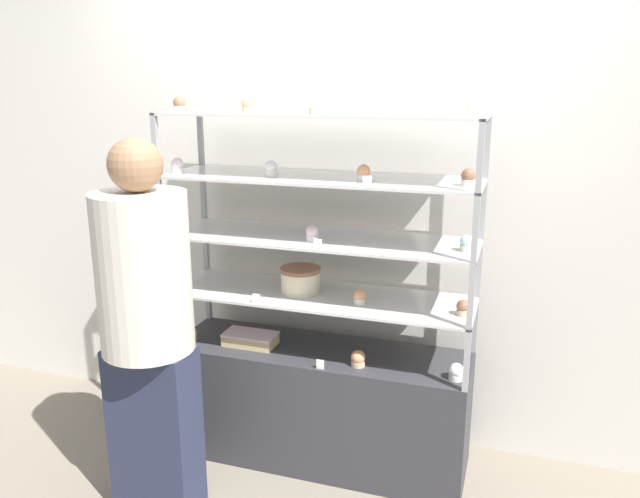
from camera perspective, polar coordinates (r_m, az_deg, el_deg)
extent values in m
plane|color=gray|center=(3.33, 0.00, -18.37)|extent=(20.00, 20.00, 0.00)
cube|color=silver|center=(3.17, 2.06, 5.34)|extent=(8.00, 0.05, 2.60)
cube|color=#333338|center=(3.18, 0.00, -13.98)|extent=(1.44, 0.44, 0.58)
cube|color=#99999E|center=(3.44, -10.18, -4.05)|extent=(0.02, 0.02, 0.28)
cube|color=#99999E|center=(3.06, 14.00, -6.71)|extent=(0.02, 0.02, 0.28)
cube|color=#99999E|center=(3.10, -13.78, -6.38)|extent=(0.02, 0.02, 0.28)
cube|color=#99999E|center=(2.68, 13.27, -9.87)|extent=(0.02, 0.02, 0.28)
cube|color=silver|center=(2.95, 0.00, -4.32)|extent=(1.44, 0.44, 0.01)
cube|color=#99999E|center=(3.36, -10.40, 0.46)|extent=(0.02, 0.02, 0.28)
cube|color=#99999E|center=(2.97, 14.34, -1.69)|extent=(0.02, 0.02, 0.28)
cube|color=#99999E|center=(3.02, -14.11, -1.42)|extent=(0.02, 0.02, 0.28)
cube|color=#99999E|center=(2.58, 13.64, -4.21)|extent=(0.02, 0.02, 0.28)
cube|color=silver|center=(2.87, 0.00, 0.96)|extent=(1.44, 0.44, 0.01)
cube|color=#99999E|center=(3.30, -10.63, 5.17)|extent=(0.02, 0.02, 0.28)
cube|color=#99999E|center=(2.90, 14.69, 3.61)|extent=(0.02, 0.02, 0.28)
cube|color=#99999E|center=(2.95, -14.46, 3.80)|extent=(0.02, 0.02, 0.28)
cube|color=#99999E|center=(2.50, 14.03, 1.85)|extent=(0.02, 0.02, 0.28)
cube|color=silver|center=(2.81, 0.00, 6.50)|extent=(1.44, 0.44, 0.01)
cube|color=#99999E|center=(3.26, -10.87, 10.01)|extent=(0.02, 0.02, 0.28)
cube|color=#99999E|center=(2.86, 15.07, 9.10)|extent=(0.02, 0.02, 0.28)
cube|color=#99999E|center=(2.91, -14.82, 9.20)|extent=(0.02, 0.02, 0.28)
cube|color=#99999E|center=(2.45, 14.45, 8.22)|extent=(0.02, 0.02, 0.28)
cube|color=silver|center=(2.78, 0.00, 12.21)|extent=(1.44, 0.44, 0.01)
cylinder|color=beige|center=(2.96, -1.80, -3.03)|extent=(0.18, 0.18, 0.10)
cylinder|color=#8C5B42|center=(2.95, -1.81, -1.90)|extent=(0.19, 0.19, 0.02)
cube|color=#DBBC84|center=(3.11, -6.38, -8.25)|extent=(0.25, 0.14, 0.05)
cube|color=silver|center=(3.10, -6.40, -7.73)|extent=(0.26, 0.14, 0.01)
cylinder|color=#CCB28C|center=(3.21, -11.73, -8.00)|extent=(0.06, 0.06, 0.02)
sphere|color=#F4EAB2|center=(3.20, -11.76, -7.51)|extent=(0.07, 0.07, 0.07)
cylinder|color=#CCB28C|center=(2.89, 3.50, -10.41)|extent=(0.06, 0.06, 0.02)
sphere|color=#E5996B|center=(2.87, 3.51, -9.86)|extent=(0.07, 0.07, 0.07)
cylinder|color=white|center=(2.82, 12.32, -11.35)|extent=(0.06, 0.06, 0.02)
sphere|color=white|center=(2.81, 12.36, -10.80)|extent=(0.07, 0.07, 0.07)
cube|color=white|center=(2.85, 0.02, -10.50)|extent=(0.04, 0.00, 0.04)
cylinder|color=beige|center=(3.12, -12.23, -3.15)|extent=(0.05, 0.05, 0.03)
sphere|color=silver|center=(3.11, -12.26, -2.64)|extent=(0.06, 0.06, 0.06)
cylinder|color=white|center=(2.83, 3.64, -4.79)|extent=(0.05, 0.05, 0.03)
sphere|color=#E5996B|center=(2.82, 3.65, -4.23)|extent=(0.06, 0.06, 0.06)
cylinder|color=#CCB28C|center=(2.76, 12.90, -5.68)|extent=(0.05, 0.05, 0.03)
sphere|color=#8C5B42|center=(2.75, 12.94, -5.11)|extent=(0.06, 0.06, 0.06)
cube|color=white|center=(2.84, -5.85, -4.52)|extent=(0.04, 0.00, 0.04)
cylinder|color=white|center=(3.04, -12.40, 1.82)|extent=(0.05, 0.05, 0.03)
sphere|color=silver|center=(3.04, -12.43, 2.35)|extent=(0.06, 0.06, 0.06)
cylinder|color=white|center=(2.80, -0.72, 1.01)|extent=(0.05, 0.05, 0.03)
sphere|color=silver|center=(2.79, -0.73, 1.59)|extent=(0.06, 0.06, 0.06)
cylinder|color=beige|center=(2.70, 13.21, 0.08)|extent=(0.05, 0.05, 0.03)
sphere|color=silver|center=(2.69, 13.25, 0.68)|extent=(0.06, 0.06, 0.06)
cube|color=white|center=(2.66, -0.22, 0.47)|extent=(0.04, 0.00, 0.04)
cylinder|color=white|center=(3.00, -12.87, 7.04)|extent=(0.06, 0.06, 0.03)
sphere|color=silver|center=(2.99, -12.91, 7.61)|extent=(0.06, 0.06, 0.06)
cylinder|color=white|center=(2.82, -4.47, 6.89)|extent=(0.06, 0.06, 0.03)
sphere|color=white|center=(2.81, -4.49, 7.49)|extent=(0.06, 0.06, 0.06)
cylinder|color=white|center=(2.68, 3.99, 6.49)|extent=(0.06, 0.06, 0.03)
sphere|color=#E5996B|center=(2.68, 4.00, 7.12)|extent=(0.06, 0.06, 0.06)
cylinder|color=white|center=(2.62, 13.38, 5.92)|extent=(0.06, 0.06, 0.03)
sphere|color=#8C5B42|center=(2.62, 13.42, 6.56)|extent=(0.06, 0.06, 0.06)
cube|color=white|center=(2.55, 4.33, 6.20)|extent=(0.04, 0.00, 0.04)
cylinder|color=white|center=(3.03, -12.70, 12.42)|extent=(0.05, 0.05, 0.02)
sphere|color=#8C5B42|center=(3.03, -12.73, 12.93)|extent=(0.06, 0.06, 0.06)
cylinder|color=#CCB28C|center=(2.87, -6.60, 12.55)|extent=(0.05, 0.05, 0.02)
sphere|color=#E5996B|center=(2.87, -6.62, 13.09)|extent=(0.06, 0.06, 0.06)
cylinder|color=#CCB28C|center=(2.69, -0.45, 12.48)|extent=(0.05, 0.05, 0.02)
sphere|color=#F4EAB2|center=(2.68, -0.45, 13.05)|extent=(0.06, 0.06, 0.06)
cylinder|color=beige|center=(2.66, 6.32, 12.37)|extent=(0.05, 0.05, 0.02)
sphere|color=white|center=(2.66, 6.34, 12.95)|extent=(0.06, 0.06, 0.06)
cylinder|color=beige|center=(2.58, 13.74, 11.96)|extent=(0.05, 0.05, 0.02)
sphere|color=#F4EAB2|center=(2.58, 13.78, 12.56)|extent=(0.06, 0.06, 0.06)
cube|color=white|center=(2.76, -9.70, 12.56)|extent=(0.04, 0.00, 0.04)
cube|color=#282D47|center=(2.90, -14.80, -15.66)|extent=(0.36, 0.20, 0.76)
cylinder|color=beige|center=(2.61, -15.83, -2.14)|extent=(0.38, 0.38, 0.66)
sphere|color=#936B4C|center=(2.52, -16.54, 7.39)|extent=(0.21, 0.21, 0.21)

